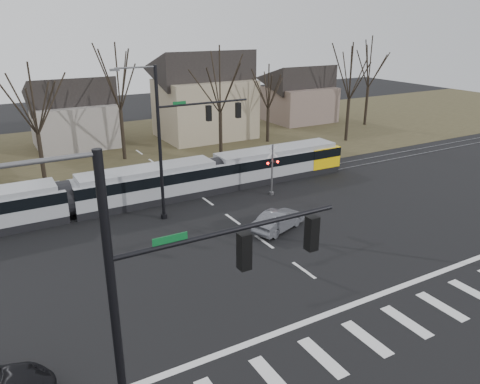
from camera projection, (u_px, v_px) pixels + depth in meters
ground at (328, 287)px, 23.72m from camera, size 140.00×140.00×0.00m
grass_verge at (133, 148)px, 49.82m from camera, size 140.00×28.00×0.01m
crosswalk at (387, 330)px, 20.46m from camera, size 27.00×2.60×0.01m
stop_line at (352, 305)px, 22.25m from camera, size 28.00×0.35×0.01m
lane_dashes at (196, 193)px, 36.77m from camera, size 0.18×30.00×0.01m
rail_pair at (197, 193)px, 36.60m from camera, size 90.00×1.52×0.06m
tram at (146, 184)px, 34.42m from camera, size 35.14×2.61×2.66m
sedan at (279, 220)px, 30.06m from camera, size 4.15×5.01×1.34m
signal_pole_near_left at (178, 311)px, 12.03m from camera, size 9.28×0.44×10.20m
signal_pole_far at (182, 134)px, 30.84m from camera, size 9.28×0.44×10.20m
rail_crossing_signal at (272, 171)px, 35.84m from camera, size 1.08×0.36×4.00m
tree_row at (169, 108)px, 44.14m from camera, size 59.20×7.20×10.00m
house_b at (73, 109)px, 49.40m from camera, size 8.64×7.56×7.65m
house_c at (204, 91)px, 53.03m from camera, size 10.80×8.64×10.10m
house_d at (300, 91)px, 62.08m from camera, size 8.64×7.56×7.65m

